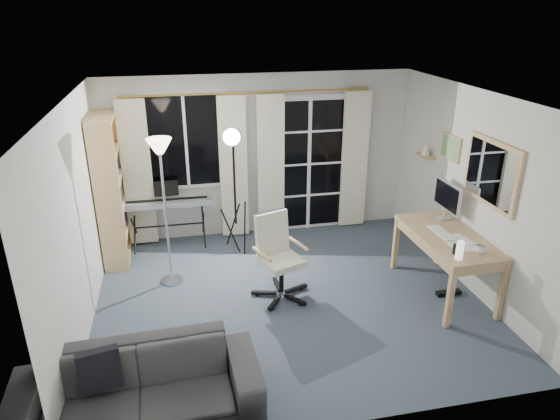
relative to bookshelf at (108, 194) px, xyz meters
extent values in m
cube|color=#374150|center=(2.12, -1.53, -0.96)|extent=(4.50, 4.00, 0.02)
cube|color=white|center=(1.07, 0.45, 0.55)|extent=(1.20, 0.06, 1.40)
cube|color=black|center=(1.07, 0.42, 0.55)|extent=(1.10, 0.02, 1.30)
cube|color=white|center=(1.07, 0.41, 0.55)|extent=(0.04, 0.03, 1.30)
cube|color=white|center=(2.87, 0.45, 0.08)|extent=(1.32, 0.06, 2.11)
cube|color=black|center=(2.57, 0.42, 0.08)|extent=(0.55, 0.02, 1.95)
cube|color=black|center=(3.17, 0.42, 0.08)|extent=(0.55, 0.02, 1.95)
cube|color=white|center=(2.87, 0.41, 0.08)|extent=(0.05, 0.04, 2.05)
cube|color=white|center=(2.87, 0.41, -0.40)|extent=(1.15, 0.03, 0.03)
cube|color=white|center=(2.87, 0.41, 0.10)|extent=(1.15, 0.03, 0.03)
cube|color=white|center=(2.87, 0.41, 0.60)|extent=(1.15, 0.03, 0.03)
cylinder|color=gold|center=(1.97, 0.37, 1.20)|extent=(3.50, 0.03, 0.03)
cube|color=beige|center=(0.37, 0.35, 0.13)|extent=(0.40, 0.07, 2.10)
cube|color=beige|center=(1.72, 0.35, 0.13)|extent=(0.40, 0.07, 2.10)
cube|color=beige|center=(2.27, 0.35, 0.13)|extent=(0.40, 0.07, 2.10)
cube|color=beige|center=(3.57, 0.35, 0.13)|extent=(0.40, 0.07, 2.10)
cube|color=tan|center=(0.05, -0.43, 0.05)|extent=(0.32, 0.04, 1.99)
cube|color=tan|center=(0.02, 0.47, 0.05)|extent=(0.32, 0.04, 1.99)
cube|color=tan|center=(-0.11, 0.01, 0.05)|extent=(0.06, 0.90, 1.99)
cube|color=tan|center=(0.03, 0.02, -0.92)|extent=(0.35, 0.91, 0.02)
cube|color=tan|center=(0.03, 0.02, -0.55)|extent=(0.35, 0.91, 0.02)
cube|color=tan|center=(0.03, 0.02, -0.17)|extent=(0.35, 0.91, 0.02)
cube|color=tan|center=(0.03, 0.02, 0.21)|extent=(0.35, 0.91, 0.02)
cube|color=tan|center=(0.03, 0.02, 0.59)|extent=(0.35, 0.91, 0.02)
cube|color=tan|center=(0.03, 0.02, 1.02)|extent=(0.35, 0.91, 0.02)
cube|color=#B2AEA8|center=(0.07, -0.35, -0.41)|extent=(0.23, 0.07, 0.26)
cube|color=brown|center=(0.06, -0.25, -0.43)|extent=(0.22, 0.05, 0.20)
cube|color=#3A3A3A|center=(0.06, -0.17, -0.42)|extent=(0.22, 0.04, 0.23)
cube|color=brown|center=(0.06, -0.09, -0.39)|extent=(0.22, 0.04, 0.30)
cube|color=#B2AEA8|center=(0.06, -0.02, -0.42)|extent=(0.22, 0.06, 0.23)
cube|color=#C7385B|center=(0.05, 0.07, -0.41)|extent=(0.22, 0.04, 0.24)
cube|color=teal|center=(0.05, 0.15, -0.41)|extent=(0.22, 0.06, 0.24)
cube|color=brown|center=(0.05, 0.24, -0.42)|extent=(0.22, 0.04, 0.23)
cube|color=#C7385B|center=(0.04, 0.31, -0.42)|extent=(0.22, 0.06, 0.24)
cube|color=#3A3A3A|center=(0.04, 0.40, -0.40)|extent=(0.22, 0.04, 0.26)
cube|color=teal|center=(0.07, -0.35, -0.02)|extent=(0.22, 0.04, 0.27)
cube|color=#3A3A3A|center=(0.06, -0.28, -0.02)|extent=(0.23, 0.07, 0.27)
cube|color=#3A3A3A|center=(0.06, -0.18, -0.04)|extent=(0.22, 0.04, 0.23)
cube|color=teal|center=(0.06, -0.10, -0.05)|extent=(0.22, 0.04, 0.21)
cube|color=teal|center=(0.06, -0.03, -0.04)|extent=(0.22, 0.04, 0.23)
cube|color=#3A3A3A|center=(0.05, 0.04, -0.02)|extent=(0.22, 0.04, 0.27)
cube|color=#3A3A3A|center=(0.05, 0.12, -0.05)|extent=(0.22, 0.05, 0.22)
cube|color=#AB8F40|center=(0.05, 0.20, -0.04)|extent=(0.22, 0.05, 0.23)
cube|color=brown|center=(0.05, 0.28, -0.03)|extent=(0.22, 0.04, 0.24)
cube|color=#3A3A3A|center=(0.04, 0.35, -0.04)|extent=(0.22, 0.04, 0.23)
cube|color=#C7385B|center=(0.07, -0.35, 0.36)|extent=(0.22, 0.04, 0.28)
cube|color=#3A3A3A|center=(0.06, -0.27, 0.33)|extent=(0.22, 0.04, 0.22)
cube|color=#B2AEA8|center=(0.06, -0.21, 0.37)|extent=(0.22, 0.04, 0.30)
cube|color=#B2AEA8|center=(0.06, -0.13, 0.36)|extent=(0.22, 0.04, 0.27)
cube|color=brown|center=(0.06, -0.06, 0.33)|extent=(0.22, 0.04, 0.22)
cube|color=teal|center=(0.05, 0.01, 0.34)|extent=(0.22, 0.05, 0.23)
cylinder|color=#B2B2B7|center=(0.75, -0.84, -0.93)|extent=(0.35, 0.35, 0.03)
cylinder|color=#B2B2B7|center=(0.75, -0.84, -0.06)|extent=(0.04, 0.04, 1.73)
cone|color=#FFE5B2|center=(0.75, -0.84, 0.83)|extent=(0.37, 0.37, 0.18)
cylinder|color=black|center=(0.27, 0.18, -0.61)|extent=(0.03, 0.61, 0.55)
cylinder|color=black|center=(0.27, 0.18, -0.61)|extent=(0.03, 0.61, 0.55)
cylinder|color=black|center=(1.24, 0.17, -0.61)|extent=(0.03, 0.61, 0.55)
cylinder|color=black|center=(1.24, 0.17, -0.61)|extent=(0.03, 0.61, 0.55)
cylinder|color=black|center=(0.75, 0.17, -0.61)|extent=(0.97, 0.03, 0.02)
cube|color=silver|center=(0.75, 0.17, -0.24)|extent=(1.26, 0.33, 0.09)
cube|color=white|center=(0.75, 0.09, -0.21)|extent=(1.16, 0.14, 0.01)
cube|color=black|center=(0.75, 0.13, -0.20)|extent=(1.12, 0.08, 0.01)
cube|color=black|center=(0.75, 0.27, -0.08)|extent=(0.34, 0.07, 0.21)
cylinder|color=black|center=(1.80, -0.16, -0.61)|extent=(0.09, 0.28, 0.74)
cylinder|color=black|center=(1.64, -0.01, -0.61)|extent=(0.22, 0.21, 0.74)
cylinder|color=black|center=(1.59, -0.22, -0.61)|extent=(0.28, 0.10, 0.74)
cylinder|color=black|center=(1.68, -0.13, 0.11)|extent=(0.04, 0.04, 1.28)
cylinder|color=silver|center=(1.67, -0.19, 0.75)|extent=(0.27, 0.19, 0.25)
cylinder|color=white|center=(1.65, -0.26, 0.75)|extent=(0.21, 0.07, 0.21)
cube|color=black|center=(2.25, -1.40, -0.90)|extent=(0.31, 0.15, 0.04)
cylinder|color=black|center=(2.32, -1.38, -0.92)|extent=(0.06, 0.06, 0.05)
cube|color=black|center=(2.04, -1.26, -0.90)|extent=(0.06, 0.31, 0.04)
cylinder|color=black|center=(2.04, -1.19, -0.92)|extent=(0.06, 0.06, 0.05)
cube|color=black|center=(1.84, -1.42, -0.90)|extent=(0.31, 0.13, 0.04)
cylinder|color=black|center=(1.77, -1.40, -0.92)|extent=(0.06, 0.06, 0.05)
cube|color=black|center=(1.93, -1.65, -0.90)|extent=(0.21, 0.28, 0.04)
cylinder|color=black|center=(1.89, -1.72, -0.92)|extent=(0.06, 0.06, 0.05)
cube|color=black|center=(2.18, -1.64, -0.90)|extent=(0.23, 0.27, 0.04)
cylinder|color=black|center=(2.23, -1.70, -0.92)|extent=(0.06, 0.06, 0.05)
cylinder|color=black|center=(2.05, -1.48, -0.68)|extent=(0.07, 0.07, 0.39)
cube|color=#F2F2CC|center=(2.05, -1.48, -0.46)|extent=(0.57, 0.57, 0.08)
cube|color=#F2F2CC|center=(1.98, -1.28, -0.17)|extent=(0.44, 0.26, 0.51)
cube|color=black|center=(1.96, -1.24, -0.15)|extent=(0.42, 0.23, 0.47)
cylinder|color=tan|center=(1.81, -1.54, -0.31)|extent=(0.17, 0.38, 0.04)
cylinder|color=tan|center=(2.28, -1.37, -0.31)|extent=(0.17, 0.38, 0.04)
cube|color=tan|center=(4.00, -1.75, -0.20)|extent=(0.74, 1.44, 0.04)
cube|color=tan|center=(4.00, -1.75, -0.27)|extent=(0.70, 1.40, 0.10)
cube|color=tan|center=(3.70, -2.44, -0.58)|extent=(0.06, 0.06, 0.73)
cube|color=tan|center=(4.33, -2.42, -0.58)|extent=(0.06, 0.06, 0.73)
cube|color=tan|center=(3.68, -1.09, -0.58)|extent=(0.06, 0.06, 0.73)
cube|color=tan|center=(4.31, -1.07, -0.58)|extent=(0.06, 0.06, 0.73)
cube|color=silver|center=(4.20, -1.30, -0.17)|extent=(0.19, 0.13, 0.02)
cube|color=silver|center=(4.20, -1.30, -0.04)|extent=(0.04, 0.03, 0.22)
cube|color=silver|center=(4.20, -1.30, 0.13)|extent=(0.05, 0.55, 0.35)
cube|color=black|center=(4.18, -1.31, 0.13)|extent=(0.02, 0.51, 0.31)
cube|color=white|center=(3.95, -1.70, -0.17)|extent=(0.15, 0.43, 0.02)
cube|color=white|center=(3.91, -2.01, -0.17)|extent=(0.06, 0.10, 0.02)
cube|color=white|center=(4.06, -1.91, -0.18)|extent=(0.27, 0.34, 0.01)
cube|color=white|center=(4.03, -2.11, -0.18)|extent=(0.22, 0.17, 0.00)
cube|color=black|center=(3.83, -2.22, -0.12)|extent=(0.05, 0.04, 0.12)
cylinder|color=white|center=(3.81, -2.32, -0.08)|extent=(0.08, 0.08, 0.20)
cube|color=black|center=(4.06, -1.85, -0.92)|extent=(0.31, 0.09, 0.05)
imported|color=silver|center=(4.10, -2.25, -0.12)|extent=(0.13, 0.10, 0.13)
cube|color=tan|center=(4.35, -1.88, 0.60)|extent=(0.04, 0.94, 0.74)
cube|color=white|center=(4.33, -1.88, 0.60)|extent=(0.01, 0.84, 0.64)
cube|color=tan|center=(4.35, -0.98, 0.65)|extent=(0.03, 0.42, 0.32)
cube|color=teal|center=(4.34, -0.98, 0.65)|extent=(0.00, 0.36, 0.26)
cube|color=tan|center=(4.28, -0.48, 0.40)|extent=(0.16, 0.30, 0.02)
cone|color=#F2F2CC|center=(4.28, -0.48, 0.49)|extent=(0.12, 0.12, 0.15)
imported|color=#343336|center=(0.48, -3.08, -0.55)|extent=(2.07, 0.68, 0.80)
cube|color=black|center=(0.18, -2.99, -0.47)|extent=(0.38, 0.26, 0.36)
camera|label=1|loc=(0.97, -6.55, 2.35)|focal=32.00mm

